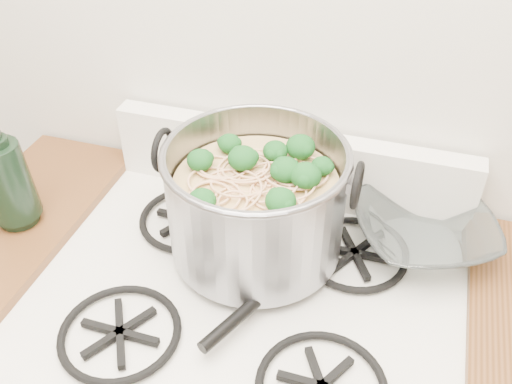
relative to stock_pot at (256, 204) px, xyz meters
name	(u,v)px	position (x,y,z in m)	size (l,w,h in m)	color
counter_left	(54,367)	(-0.49, -0.11, -0.56)	(0.25, 0.65, 0.92)	silver
stock_pot	(256,204)	(0.00, 0.00, 0.00)	(0.36, 0.33, 0.22)	gray
spatula	(302,261)	(0.10, -0.03, -0.09)	(0.29, 0.31, 0.02)	black
glass_bowl	(422,237)	(0.30, 0.10, -0.09)	(0.10, 0.10, 0.03)	white
bottle	(4,170)	(-0.48, -0.07, 0.02)	(0.10, 0.10, 0.25)	black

